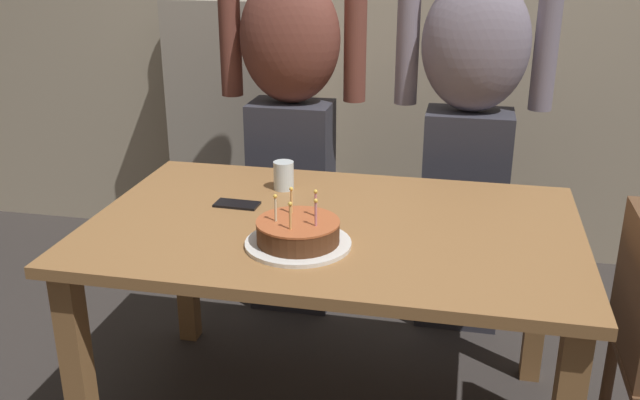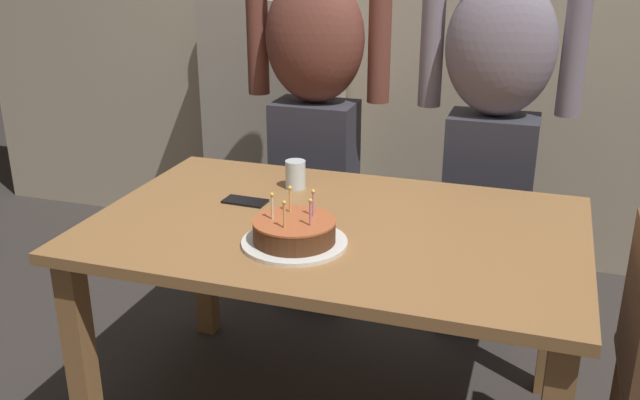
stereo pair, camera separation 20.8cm
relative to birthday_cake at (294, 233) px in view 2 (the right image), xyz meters
The scene contains 7 objects.
dining_table 0.24m from the birthday_cake, 70.77° to the left, with size 1.50×0.96×0.74m.
birthday_cake is the anchor object (origin of this frame).
water_glass_near 0.48m from the birthday_cake, 109.66° to the left, with size 0.07×0.07×0.10m, color silver.
cell_phone 0.38m from the birthday_cake, 135.65° to the left, with size 0.14×0.07×0.01m, color black.
person_man_bearded 1.03m from the birthday_cake, 105.32° to the left, with size 0.61×0.27×1.66m.
person_woman_cardigan 1.09m from the birthday_cake, 65.24° to the left, with size 0.61×0.27×1.66m.
shelf_cabinet 1.66m from the birthday_cake, 113.70° to the left, with size 0.67×0.30×1.55m.
Camera 2 is at (0.58, -1.93, 1.58)m, focal length 39.82 mm.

